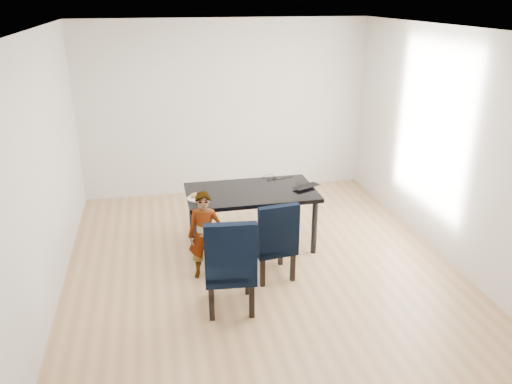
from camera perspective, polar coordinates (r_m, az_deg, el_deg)
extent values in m
cube|color=tan|center=(6.07, 0.40, -8.21)|extent=(4.50, 5.00, 0.01)
cube|color=white|center=(5.27, 0.48, 18.26)|extent=(4.50, 5.00, 0.01)
cube|color=silver|center=(7.90, -3.52, 9.47)|extent=(4.50, 0.01, 2.70)
cube|color=white|center=(3.32, 9.87, -8.97)|extent=(4.50, 0.01, 2.70)
cube|color=white|center=(5.52, -23.12, 2.26)|extent=(0.01, 5.00, 2.70)
cube|color=white|center=(6.38, 20.72, 5.09)|extent=(0.01, 5.00, 2.70)
cube|color=black|center=(6.33, -0.56, -3.01)|extent=(1.60, 0.90, 0.75)
cube|color=black|center=(5.05, -3.02, -7.98)|extent=(0.55, 0.57, 1.05)
cube|color=black|center=(5.62, 1.86, -5.29)|extent=(0.51, 0.52, 0.95)
imported|color=orange|center=(5.60, -5.89, -5.01)|extent=(0.43, 0.34, 1.03)
cylinder|color=silver|center=(5.98, -6.75, -0.71)|extent=(0.28, 0.28, 0.01)
ellipsoid|color=#B38840|center=(5.98, -6.87, -0.35)|extent=(0.16, 0.12, 0.06)
imported|color=black|center=(6.33, 5.47, 0.72)|extent=(0.42, 0.35, 0.03)
torus|color=black|center=(6.54, 1.88, 1.41)|extent=(0.18, 0.18, 0.01)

